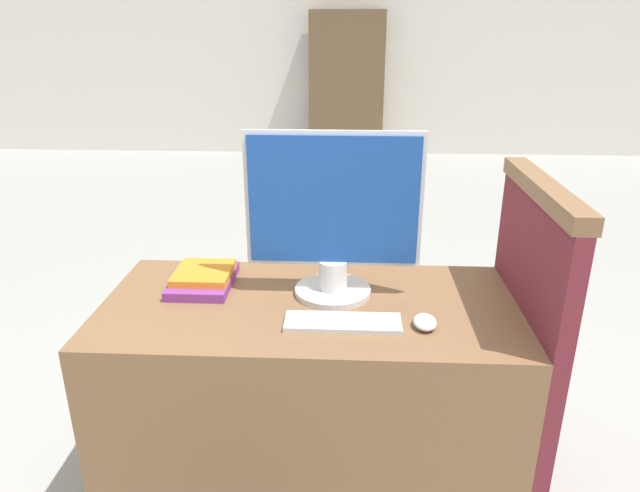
{
  "coord_description": "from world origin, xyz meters",
  "views": [
    {
      "loc": [
        0.12,
        -1.31,
        1.59
      ],
      "look_at": [
        0.04,
        0.3,
        0.96
      ],
      "focal_mm": 32.0,
      "sensor_mm": 36.0,
      "label": 1
    }
  ],
  "objects": [
    {
      "name": "wall_back",
      "position": [
        0.0,
        6.2,
        1.4
      ],
      "size": [
        12.0,
        0.06,
        2.8
      ],
      "color": "silver",
      "rests_on": "ground_plane"
    },
    {
      "name": "desk",
      "position": [
        0.0,
        0.33,
        0.37
      ],
      "size": [
        1.33,
        0.66,
        0.75
      ],
      "color": "brown",
      "rests_on": "ground_plane"
    },
    {
      "name": "carrel_divider",
      "position": [
        0.69,
        0.33,
        0.59
      ],
      "size": [
        0.07,
        0.66,
        1.16
      ],
      "color": "maroon",
      "rests_on": "ground_plane"
    },
    {
      "name": "monitor",
      "position": [
        0.07,
        0.4,
        1.02
      ],
      "size": [
        0.56,
        0.25,
        0.54
      ],
      "color": "silver",
      "rests_on": "desk"
    },
    {
      "name": "keyboard",
      "position": [
        0.11,
        0.19,
        0.76
      ],
      "size": [
        0.35,
        0.11,
        0.02
      ],
      "color": "silver",
      "rests_on": "desk"
    },
    {
      "name": "mouse",
      "position": [
        0.35,
        0.19,
        0.77
      ],
      "size": [
        0.07,
        0.1,
        0.03
      ],
      "color": "silver",
      "rests_on": "desk"
    },
    {
      "name": "book_stack",
      "position": [
        -0.37,
        0.45,
        0.78
      ],
      "size": [
        0.2,
        0.28,
        0.06
      ],
      "color": "#7A3384",
      "rests_on": "desk"
    },
    {
      "name": "bookshelf_far",
      "position": [
        0.08,
        5.96,
        0.88
      ],
      "size": [
        0.91,
        0.32,
        1.75
      ],
      "color": "brown",
      "rests_on": "ground_plane"
    }
  ]
}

